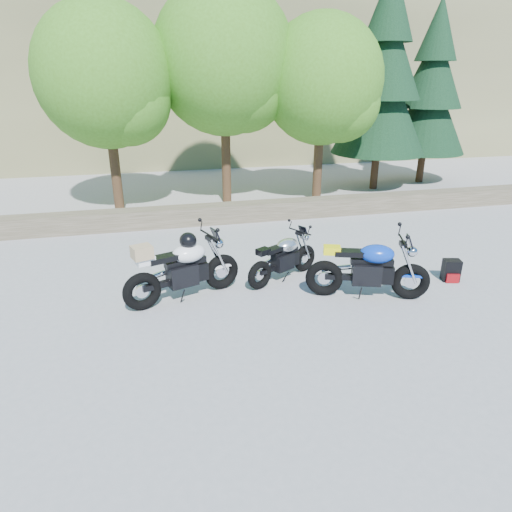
# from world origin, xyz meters

# --- Properties ---
(ground) EXTENTS (90.00, 90.00, 0.00)m
(ground) POSITION_xyz_m (0.00, 0.00, 0.00)
(ground) COLOR gray
(ground) RESTS_ON ground
(stone_wall) EXTENTS (22.00, 0.55, 0.50)m
(stone_wall) POSITION_xyz_m (0.00, 5.50, 0.25)
(stone_wall) COLOR brown
(stone_wall) RESTS_ON ground
(hillside) EXTENTS (80.00, 30.00, 15.00)m
(hillside) POSITION_xyz_m (3.00, 28.00, 7.50)
(hillside) COLOR brown
(hillside) RESTS_ON ground
(tree_decid_left) EXTENTS (3.67, 3.67, 5.62)m
(tree_decid_left) POSITION_xyz_m (-2.39, 7.14, 3.63)
(tree_decid_left) COLOR #382314
(tree_decid_left) RESTS_ON ground
(tree_decid_mid) EXTENTS (4.08, 4.08, 6.24)m
(tree_decid_mid) POSITION_xyz_m (0.91, 7.54, 4.04)
(tree_decid_mid) COLOR #382314
(tree_decid_mid) RESTS_ON ground
(tree_decid_right) EXTENTS (3.54, 3.54, 5.41)m
(tree_decid_right) POSITION_xyz_m (3.71, 6.94, 3.50)
(tree_decid_right) COLOR #382314
(tree_decid_right) RESTS_ON ground
(conifer_near) EXTENTS (3.17, 3.17, 7.06)m
(conifer_near) POSITION_xyz_m (6.20, 8.20, 3.68)
(conifer_near) COLOR #382314
(conifer_near) RESTS_ON ground
(conifer_far) EXTENTS (2.82, 2.82, 6.27)m
(conifer_far) POSITION_xyz_m (8.40, 8.80, 3.27)
(conifer_far) COLOR #382314
(conifer_far) RESTS_ON ground
(silver_bike) EXTENTS (1.66, 1.01, 0.92)m
(silver_bike) POSITION_xyz_m (0.88, 1.49, 0.45)
(silver_bike) COLOR black
(silver_bike) RESTS_ON ground
(white_bike) EXTENTS (2.18, 0.98, 1.24)m
(white_bike) POSITION_xyz_m (-1.13, 1.09, 0.61)
(white_bike) COLOR black
(white_bike) RESTS_ON ground
(blue_bike) EXTENTS (2.17, 0.96, 1.12)m
(blue_bike) POSITION_xyz_m (2.14, 0.39, 0.55)
(blue_bike) COLOR black
(blue_bike) RESTS_ON ground
(backpack) EXTENTS (0.37, 0.34, 0.43)m
(backpack) POSITION_xyz_m (4.08, 0.67, 0.21)
(backpack) COLOR black
(backpack) RESTS_ON ground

